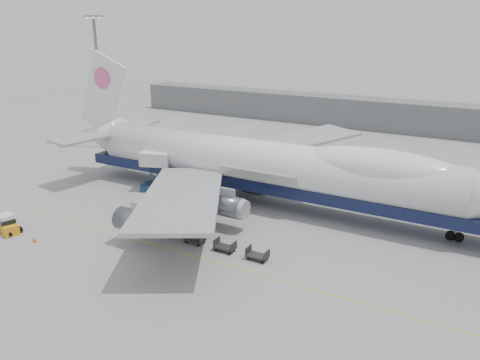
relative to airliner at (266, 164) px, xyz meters
The scene contains 13 objects.
ground 13.27m from the airliner, 93.08° to the right, with size 260.00×260.00×0.00m, color gray.
apron_line 18.87m from the airliner, 92.05° to the right, with size 60.00×0.15×0.01m, color gold.
hangar 59.01m from the airliner, 100.40° to the left, with size 110.00×8.00×7.00m, color slate.
floodlight_mast 45.14m from the airliner, 164.28° to the left, with size 2.40×2.40×25.43m.
airliner is the anchor object (origin of this frame).
catering_truck 17.01m from the airliner, 168.08° to the right, with size 5.07×4.19×6.01m.
baggage_tug 33.25m from the airliner, 133.02° to the right, with size 3.46×2.52×2.27m.
traffic_cone 30.41m from the airliner, 125.87° to the right, with size 0.41×0.41×0.60m.
dolly_0 18.70m from the airliner, 121.38° to the right, with size 2.30×1.35×1.30m.
dolly_1 17.04m from the airliner, 109.17° to the right, with size 2.30×1.35×1.30m.
dolly_2 16.24m from the airliner, 94.89° to the right, with size 2.30×1.35×1.30m.
dolly_3 16.41m from the airliner, 79.99° to the right, with size 2.30×1.35×1.30m.
dolly_4 17.53m from the airliner, 66.31° to the right, with size 2.30×1.35×1.30m.
Camera 1 is at (27.76, -42.91, 23.65)m, focal length 35.00 mm.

